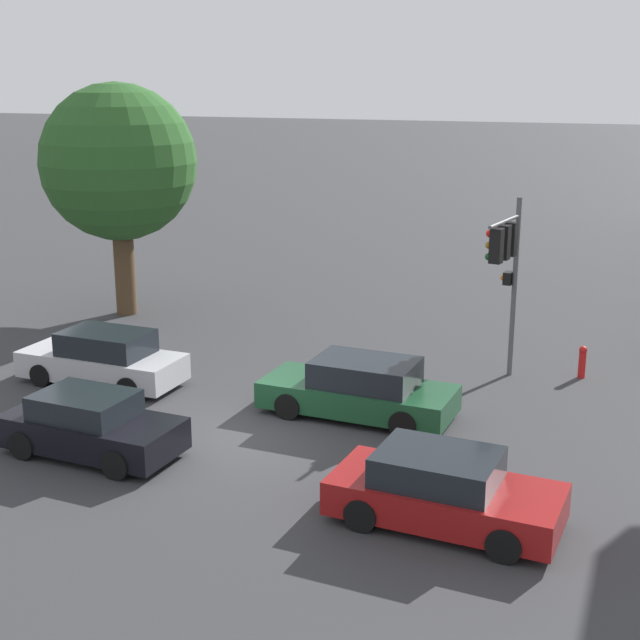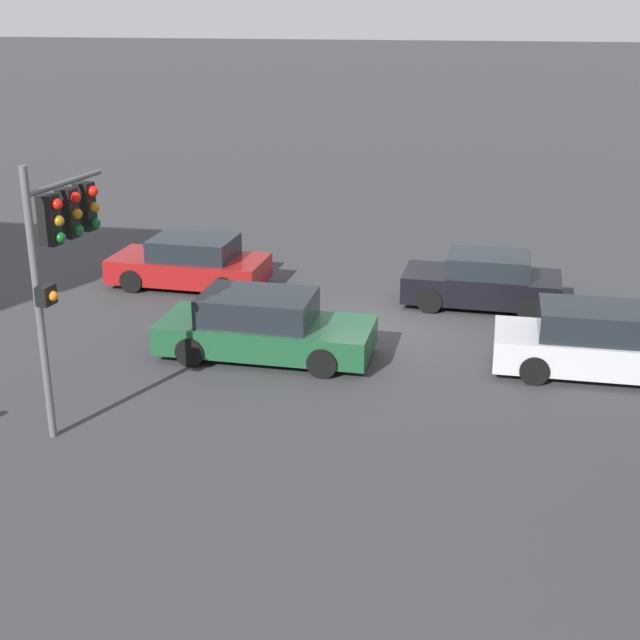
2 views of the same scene
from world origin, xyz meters
name	(u,v)px [view 2 (image 2 of 2)]	position (x,y,z in m)	size (l,w,h in m)	color
ground_plane	(375,325)	(0.00, 0.00, 0.00)	(300.00, 300.00, 0.00)	#333335
traffic_signal	(62,237)	(4.96, 6.12, 3.59)	(0.63, 2.45, 5.01)	#515456
crossing_car_0	(600,343)	(-5.07, 2.11, 0.70)	(4.54, 1.93, 1.50)	#B7B7BC
crossing_car_1	(264,327)	(2.21, 2.41, 0.69)	(4.82, 2.14, 1.47)	#194728
crossing_car_2	(483,282)	(-2.58, -1.97, 0.67)	(4.09, 2.02, 1.41)	black
crossing_car_3	(190,263)	(5.45, -2.24, 0.66)	(4.38, 2.19, 1.41)	maroon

